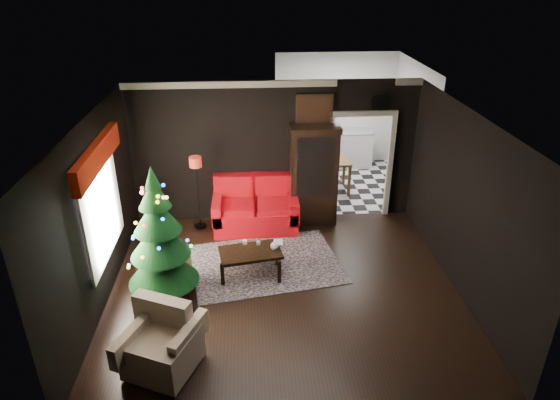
{
  "coord_description": "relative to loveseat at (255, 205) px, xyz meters",
  "views": [
    {
      "loc": [
        -0.5,
        -6.43,
        4.72
      ],
      "look_at": [
        0.0,
        0.9,
        1.15
      ],
      "focal_mm": 31.45,
      "sensor_mm": 36.0,
      "label": 1
    }
  ],
  "objects": [
    {
      "name": "loveseat",
      "position": [
        0.0,
        0.0,
        0.0
      ],
      "size": [
        1.7,
        0.9,
        1.0
      ],
      "primitive_type": null,
      "color": "#A00402",
      "rests_on": "ground"
    },
    {
      "name": "teapot",
      "position": [
        0.28,
        -1.6,
        0.04
      ],
      "size": [
        0.2,
        0.2,
        0.15
      ],
      "primitive_type": null,
      "rotation": [
        0.0,
        0.0,
        -0.34
      ],
      "color": "white",
      "rests_on": "coffee_table"
    },
    {
      "name": "kitchen_table",
      "position": [
        1.8,
        1.65,
        -0.12
      ],
      "size": [
        0.7,
        0.7,
        0.75
      ],
      "primitive_type": null,
      "color": "brown",
      "rests_on": "ground"
    },
    {
      "name": "left_window",
      "position": [
        -2.31,
        -1.85,
        0.95
      ],
      "size": [
        0.05,
        1.6,
        1.4
      ],
      "primitive_type": "cube",
      "color": "white",
      "rests_on": "wall_left"
    },
    {
      "name": "wall_front",
      "position": [
        0.4,
        -4.55,
        0.9
      ],
      "size": [
        5.5,
        0.0,
        5.5
      ],
      "primitive_type": "plane",
      "rotation": [
        -1.57,
        0.0,
        0.0
      ],
      "color": "black",
      "rests_on": "ground"
    },
    {
      "name": "wall_clock",
      "position": [
        2.35,
        0.4,
        1.88
      ],
      "size": [
        0.32,
        0.32,
        0.06
      ],
      "primitive_type": "cylinder",
      "color": "silver",
      "rests_on": "wall_back"
    },
    {
      "name": "christmas_tree",
      "position": [
        -1.48,
        -2.02,
        0.55
      ],
      "size": [
        1.21,
        1.21,
        2.07
      ],
      "primitive_type": null,
      "rotation": [
        0.0,
        0.0,
        0.12
      ],
      "color": "black",
      "rests_on": "ground"
    },
    {
      "name": "rug",
      "position": [
        0.15,
        -1.3,
        -0.49
      ],
      "size": [
        2.77,
        2.22,
        0.01
      ],
      "primitive_type": "cube",
      "rotation": [
        0.0,
        0.0,
        0.17
      ],
      "color": "#483840",
      "rests_on": "ground"
    },
    {
      "name": "kitchen_floor",
      "position": [
        2.1,
        1.95,
        -0.5
      ],
      "size": [
        3.0,
        3.0,
        0.0
      ],
      "primitive_type": "plane",
      "color": "silver",
      "rests_on": "ground"
    },
    {
      "name": "doorway",
      "position": [
        2.1,
        0.45,
        0.55
      ],
      "size": [
        1.1,
        0.1,
        2.1
      ],
      "primitive_type": null,
      "color": "beige",
      "rests_on": "ground"
    },
    {
      "name": "cup_a",
      "position": [
        -0.21,
        -1.38,
        -0.01
      ],
      "size": [
        0.09,
        0.09,
        0.07
      ],
      "primitive_type": "cylinder",
      "rotation": [
        0.0,
        0.0,
        0.17
      ],
      "color": "white",
      "rests_on": "coffee_table"
    },
    {
      "name": "ceiling",
      "position": [
        0.4,
        -2.05,
        2.3
      ],
      "size": [
        5.5,
        5.5,
        0.0
      ],
      "primitive_type": "plane",
      "rotation": [
        3.14,
        0.0,
        0.0
      ],
      "color": "white",
      "rests_on": "ground"
    },
    {
      "name": "wall_right",
      "position": [
        3.15,
        -2.05,
        0.9
      ],
      "size": [
        0.0,
        5.5,
        5.5
      ],
      "primitive_type": "plane",
      "rotation": [
        1.57,
        0.0,
        -1.57
      ],
      "color": "black",
      "rests_on": "ground"
    },
    {
      "name": "armchair",
      "position": [
        -1.26,
        -3.66,
        -0.04
      ],
      "size": [
        1.1,
        1.1,
        0.85
      ],
      "primitive_type": null,
      "rotation": [
        0.0,
        0.0,
        -0.42
      ],
      "color": "#9D8E5C",
      "rests_on": "ground"
    },
    {
      "name": "cup_b",
      "position": [
        0.02,
        -1.41,
        -0.01
      ],
      "size": [
        0.07,
        0.07,
        0.06
      ],
      "primitive_type": "cylinder",
      "rotation": [
        0.0,
        0.0,
        -0.14
      ],
      "color": "white",
      "rests_on": "coffee_table"
    },
    {
      "name": "coffee_table",
      "position": [
        -0.12,
        -1.62,
        -0.26
      ],
      "size": [
        1.08,
        0.76,
        0.45
      ],
      "primitive_type": null,
      "rotation": [
        0.0,
        0.0,
        0.18
      ],
      "color": "black",
      "rests_on": "rug"
    },
    {
      "name": "floor_lamp",
      "position": [
        -1.07,
        -0.09,
        0.33
      ],
      "size": [
        0.25,
        0.25,
        1.44
      ],
      "primitive_type": null,
      "rotation": [
        0.0,
        0.0,
        -0.05
      ],
      "color": "black",
      "rests_on": "ground"
    },
    {
      "name": "valance",
      "position": [
        -2.23,
        -1.85,
        1.77
      ],
      "size": [
        0.12,
        2.1,
        0.35
      ],
      "primitive_type": "cube",
      "color": "maroon",
      "rests_on": "wall_left"
    },
    {
      "name": "wall_back",
      "position": [
        0.4,
        0.45,
        0.9
      ],
      "size": [
        5.5,
        0.0,
        5.5
      ],
      "primitive_type": "plane",
      "rotation": [
        1.57,
        0.0,
        0.0
      ],
      "color": "black",
      "rests_on": "ground"
    },
    {
      "name": "wall_left",
      "position": [
        -2.35,
        -2.05,
        0.9
      ],
      "size": [
        0.0,
        5.5,
        5.5
      ],
      "primitive_type": "plane",
      "rotation": [
        1.57,
        0.0,
        1.57
      ],
      "color": "black",
      "rests_on": "ground"
    },
    {
      "name": "curio_cabinet",
      "position": [
        1.15,
        0.22,
        0.45
      ],
      "size": [
        0.9,
        0.45,
        1.9
      ],
      "primitive_type": null,
      "color": "black",
      "rests_on": "ground"
    },
    {
      "name": "painting",
      "position": [
        1.15,
        0.41,
        1.75
      ],
      "size": [
        0.62,
        0.05,
        0.52
      ],
      "primitive_type": "cube",
      "color": "#B2753F",
      "rests_on": "wall_back"
    },
    {
      "name": "kitchen_counter",
      "position": [
        2.1,
        3.15,
        -0.05
      ],
      "size": [
        1.8,
        0.6,
        0.9
      ],
      "primitive_type": "cube",
      "color": "silver",
      "rests_on": "ground"
    },
    {
      "name": "floor",
      "position": [
        0.4,
        -2.05,
        -0.5
      ],
      "size": [
        5.5,
        5.5,
        0.0
      ],
      "primitive_type": "plane",
      "color": "black",
      "rests_on": "ground"
    },
    {
      "name": "book",
      "position": [
        0.28,
        -1.38,
        0.07
      ],
      "size": [
        0.15,
        0.03,
        0.21
      ],
      "primitive_type": "imported",
      "rotation": [
        0.0,
        0.0,
        -0.06
      ],
      "color": "gray",
      "rests_on": "coffee_table"
    },
    {
      "name": "kitchen_window",
      "position": [
        2.1,
        3.4,
        1.2
      ],
      "size": [
        0.7,
        0.06,
        0.7
      ],
      "primitive_type": "cube",
      "color": "white",
      "rests_on": "ground"
    }
  ]
}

